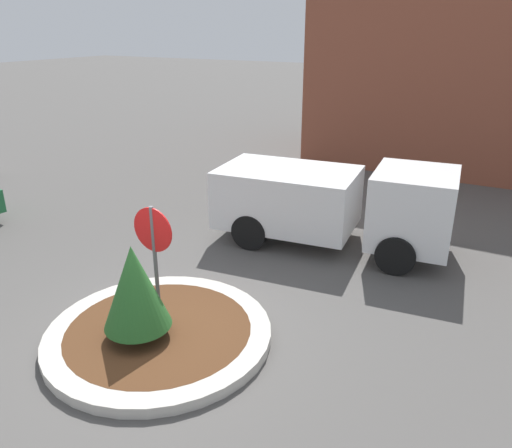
% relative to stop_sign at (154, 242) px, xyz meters
% --- Properties ---
extents(ground_plane, '(120.00, 120.00, 0.00)m').
position_rel_stop_sign_xyz_m(ground_plane, '(0.44, -0.56, -1.43)').
color(ground_plane, '#514F4C').
extents(traffic_island, '(3.70, 3.70, 0.18)m').
position_rel_stop_sign_xyz_m(traffic_island, '(0.44, -0.56, -1.34)').
color(traffic_island, '#BCB7AD').
rests_on(traffic_island, ground_plane).
extents(stop_sign, '(0.78, 0.07, 2.06)m').
position_rel_stop_sign_xyz_m(stop_sign, '(0.00, 0.00, 0.00)').
color(stop_sign, '#4C4C51').
rests_on(stop_sign, ground_plane).
extents(island_shrub, '(1.06, 1.06, 1.59)m').
position_rel_stop_sign_xyz_m(island_shrub, '(0.31, -0.87, -0.35)').
color(island_shrub, brown).
rests_on(island_shrub, traffic_island).
extents(utility_truck, '(5.45, 2.55, 1.96)m').
position_rel_stop_sign_xyz_m(utility_truck, '(1.56, 4.37, -0.37)').
color(utility_truck, silver).
rests_on(utility_truck, ground_plane).
extents(storefront_building, '(11.89, 6.07, 7.48)m').
position_rel_stop_sign_xyz_m(storefront_building, '(3.80, 14.05, 2.31)').
color(storefront_building, brown).
rests_on(storefront_building, ground_plane).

